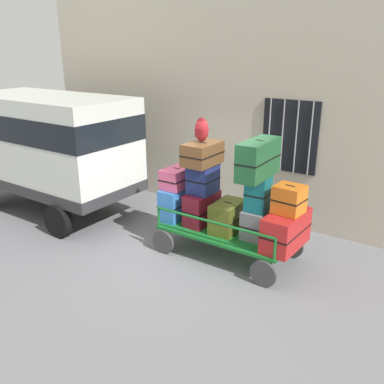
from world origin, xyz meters
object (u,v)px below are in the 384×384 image
object	(u,v)px
suitcase_midleft_middle	(203,179)
suitcase_center_bottom	(228,217)
suitcase_left_middle	(177,178)
suitcase_right_middle	(289,199)
luggage_cart	(227,235)
van	(49,142)
suitcase_midright_middle	(258,194)
suitcase_right_bottom	(286,230)
suitcase_midright_bottom	(256,225)
suitcase_left_bottom	(177,203)
suitcase_midright_top	(258,159)
suitcase_midleft_bottom	(202,208)
suitcase_midleft_top	(202,154)
backpack	(202,130)

from	to	relation	value
suitcase_midleft_middle	suitcase_center_bottom	bearing A→B (deg)	-3.88
suitcase_left_middle	suitcase_right_middle	bearing A→B (deg)	0.60
luggage_cart	van	bearing A→B (deg)	-176.55
suitcase_midleft_middle	suitcase_center_bottom	xyz separation A→B (m)	(0.57, -0.04, -0.62)
suitcase_midright_middle	luggage_cart	bearing A→B (deg)	-177.15
suitcase_right_bottom	suitcase_right_middle	distance (m)	0.55
suitcase_midright_bottom	suitcase_center_bottom	bearing A→B (deg)	179.42
suitcase_left_bottom	suitcase_right_middle	size ratio (longest dim) A/B	1.56
luggage_cart	suitcase_midright_top	world-z (taller)	suitcase_midright_top
suitcase_midright_bottom	suitcase_right_bottom	xyz separation A→B (m)	(0.57, -0.01, 0.05)
suitcase_midright_top	van	bearing A→B (deg)	-177.30
van	suitcase_center_bottom	size ratio (longest dim) A/B	5.48
suitcase_midleft_bottom	suitcase_midleft_top	world-z (taller)	suitcase_midleft_top
suitcase_left_bottom	suitcase_midleft_top	xyz separation A→B (m)	(0.57, 0.04, 1.07)
suitcase_center_bottom	suitcase_left_middle	bearing A→B (deg)	-179.07
suitcase_left_bottom	suitcase_midleft_bottom	world-z (taller)	suitcase_left_bottom
suitcase_left_middle	suitcase_midleft_middle	xyz separation A→B (m)	(0.57, 0.06, 0.07)
suitcase_right_middle	suitcase_midleft_top	bearing A→B (deg)	179.75
suitcase_center_bottom	suitcase_midright_bottom	xyz separation A→B (m)	(0.57, -0.01, -0.02)
suitcase_midright_bottom	suitcase_midright_top	distance (m)	1.21
suitcase_midleft_bottom	suitcase_midright_top	distance (m)	1.63
suitcase_midleft_middle	backpack	world-z (taller)	backpack
suitcase_midright_top	suitcase_midright_bottom	bearing A→B (deg)	90.00
suitcase_midleft_middle	suitcase_left_middle	bearing A→B (deg)	-174.27
backpack	suitcase_midleft_top	bearing A→B (deg)	-35.18
suitcase_left_middle	suitcase_midright_middle	xyz separation A→B (m)	(1.72, 0.05, 0.01)
suitcase_midleft_top	suitcase_center_bottom	size ratio (longest dim) A/B	1.01
suitcase_left_bottom	suitcase_midright_middle	xyz separation A→B (m)	(1.72, 0.06, 0.52)
suitcase_midleft_middle	suitcase_midright_middle	world-z (taller)	suitcase_midleft_middle
suitcase_right_bottom	suitcase_right_middle	world-z (taller)	suitcase_right_middle
suitcase_left_middle	suitcase_left_bottom	bearing A→B (deg)	-90.00
suitcase_midleft_bottom	suitcase_center_bottom	bearing A→B (deg)	-1.19
van	suitcase_right_bottom	distance (m)	5.86
van	suitcase_left_middle	bearing A→B (deg)	4.28
suitcase_midright_bottom	suitcase_midright_top	world-z (taller)	suitcase_midright_top
suitcase_midleft_middle	suitcase_right_middle	bearing A→B (deg)	-1.12
luggage_cart	suitcase_left_bottom	bearing A→B (deg)	-178.56
van	suitcase_midright_middle	world-z (taller)	van
suitcase_midright_top	backpack	size ratio (longest dim) A/B	2.39
van	suitcase_right_bottom	xyz separation A→B (m)	(5.79, 0.26, -0.86)
suitcase_left_bottom	suitcase_left_middle	bearing A→B (deg)	90.00
suitcase_center_bottom	suitcase_right_bottom	world-z (taller)	suitcase_right_bottom
suitcase_midleft_bottom	suitcase_right_middle	world-z (taller)	suitcase_right_middle
van	backpack	xyz separation A→B (m)	(4.02, 0.32, 0.66)
van	suitcase_left_middle	distance (m)	3.52
suitcase_midleft_middle	suitcase_midright_top	world-z (taller)	suitcase_midright_top
backpack	van	bearing A→B (deg)	-175.41
suitcase_left_bottom	suitcase_right_middle	world-z (taller)	suitcase_right_middle
suitcase_left_bottom	suitcase_center_bottom	distance (m)	1.15
suitcase_midright_bottom	suitcase_midright_top	size ratio (longest dim) A/B	0.50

